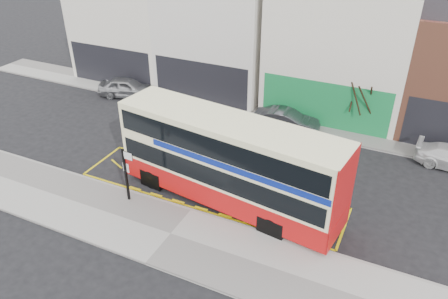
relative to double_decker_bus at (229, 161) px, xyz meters
The scene contains 14 objects.
ground 2.97m from the double_decker_bus, 138.39° to the right, with size 120.00×120.00×0.00m, color black.
pavement 4.37m from the double_decker_bus, 110.72° to the right, with size 40.00×4.00×0.15m, color #9C9A94.
kerb 3.08m from the double_decker_bus, 130.42° to the right, with size 40.00×0.15×0.15m, color gray.
far_pavement 10.19m from the double_decker_bus, 97.59° to the left, with size 50.00×3.00×0.15m, color #9C9A94.
road_markings 2.76m from the double_decker_bus, 161.57° to the left, with size 14.00×3.40×0.01m, color #D9BF0B, non-canonical shape.
terrace_far_left 20.40m from the double_decker_bus, 136.97° to the left, with size 8.00×8.01×10.80m.
terrace_left 15.69m from the double_decker_bus, 116.23° to the left, with size 8.00×8.01×11.80m.
terrace_green_shop 14.25m from the double_decker_bus, 81.00° to the left, with size 9.00×8.01×11.30m.
double_decker_bus is the anchor object (origin of this frame).
bus_stop_post 4.98m from the double_decker_bus, 154.34° to the right, with size 0.72×0.14×2.92m.
car_silver 15.22m from the double_decker_bus, 145.24° to the left, with size 1.73×4.30×1.47m, color #A0A1A5.
car_grey 8.68m from the double_decker_bus, 89.02° to the left, with size 1.49×4.29×1.41m, color #42454A.
street_tree_left 19.93m from the double_decker_bus, 146.42° to the left, with size 2.75×2.75×5.94m.
street_tree_right 10.99m from the double_decker_bus, 66.40° to the left, with size 2.08×2.08×4.49m.
Camera 1 is at (8.63, -14.88, 13.46)m, focal length 35.00 mm.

